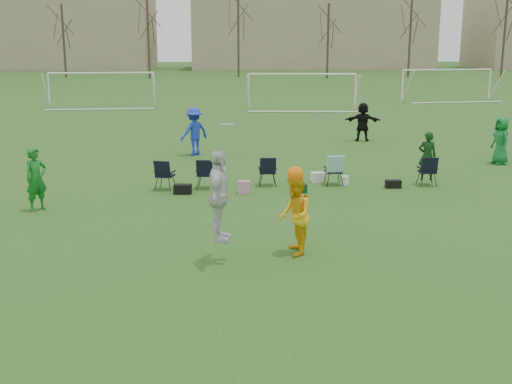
{
  "coord_description": "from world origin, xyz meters",
  "views": [
    {
      "loc": [
        -0.72,
        -12.16,
        4.68
      ],
      "look_at": [
        -0.21,
        2.24,
        1.25
      ],
      "focal_mm": 45.0,
      "sensor_mm": 36.0,
      "label": 1
    }
  ],
  "objects_px": {
    "fielder_green_near": "(36,179)",
    "goal_right": "(447,76)",
    "fielder_black": "(363,122)",
    "goal_left": "(102,80)",
    "center_contest": "(258,205)",
    "fielder_green_far": "(501,141)",
    "fielder_blue": "(194,131)",
    "goal_mid": "(302,81)"
  },
  "relations": [
    {
      "from": "center_contest",
      "to": "fielder_black",
      "type": "bearing_deg",
      "value": 71.36
    },
    {
      "from": "center_contest",
      "to": "goal_mid",
      "type": "relative_size",
      "value": 0.41
    },
    {
      "from": "fielder_blue",
      "to": "fielder_green_far",
      "type": "xyz_separation_m",
      "value": [
        11.89,
        -2.38,
        -0.08
      ]
    },
    {
      "from": "goal_left",
      "to": "fielder_blue",
      "type": "bearing_deg",
      "value": -73.82
    },
    {
      "from": "fielder_blue",
      "to": "fielder_green_far",
      "type": "relative_size",
      "value": 1.09
    },
    {
      "from": "goal_left",
      "to": "goal_right",
      "type": "bearing_deg",
      "value": 3.75
    },
    {
      "from": "fielder_blue",
      "to": "fielder_black",
      "type": "distance_m",
      "value": 8.51
    },
    {
      "from": "fielder_green_near",
      "to": "fielder_green_far",
      "type": "distance_m",
      "value": 17.01
    },
    {
      "from": "fielder_green_near",
      "to": "goal_mid",
      "type": "xyz_separation_m",
      "value": [
        10.24,
        26.49,
        1.03
      ]
    },
    {
      "from": "fielder_black",
      "to": "goal_mid",
      "type": "height_order",
      "value": "goal_mid"
    },
    {
      "from": "center_contest",
      "to": "goal_mid",
      "type": "bearing_deg",
      "value": 82.21
    },
    {
      "from": "fielder_black",
      "to": "goal_left",
      "type": "bearing_deg",
      "value": -35.46
    },
    {
      "from": "fielder_black",
      "to": "goal_mid",
      "type": "xyz_separation_m",
      "value": [
        -1.38,
        14.2,
        1.02
      ]
    },
    {
      "from": "fielder_blue",
      "to": "fielder_green_far",
      "type": "height_order",
      "value": "fielder_blue"
    },
    {
      "from": "fielder_green_far",
      "to": "fielder_black",
      "type": "distance_m",
      "value": 7.25
    },
    {
      "from": "fielder_blue",
      "to": "goal_mid",
      "type": "height_order",
      "value": "goal_mid"
    },
    {
      "from": "fielder_black",
      "to": "goal_mid",
      "type": "relative_size",
      "value": 0.25
    },
    {
      "from": "fielder_black",
      "to": "fielder_green_far",
      "type": "bearing_deg",
      "value": 136.04
    },
    {
      "from": "goal_mid",
      "to": "goal_left",
      "type": "bearing_deg",
      "value": 175.87
    },
    {
      "from": "fielder_green_near",
      "to": "fielder_black",
      "type": "height_order",
      "value": "fielder_black"
    },
    {
      "from": "fielder_blue",
      "to": "fielder_black",
      "type": "height_order",
      "value": "fielder_blue"
    },
    {
      "from": "fielder_green_far",
      "to": "fielder_black",
      "type": "bearing_deg",
      "value": -155.1
    },
    {
      "from": "fielder_green_near",
      "to": "center_contest",
      "type": "bearing_deg",
      "value": -83.47
    },
    {
      "from": "fielder_blue",
      "to": "goal_right",
      "type": "distance_m",
      "value": 30.03
    },
    {
      "from": "center_contest",
      "to": "goal_left",
      "type": "xyz_separation_m",
      "value": [
        -9.79,
        32.76,
        0.73
      ]
    },
    {
      "from": "fielder_green_far",
      "to": "goal_right",
      "type": "distance_m",
      "value": 26.94
    },
    {
      "from": "fielder_blue",
      "to": "center_contest",
      "type": "xyz_separation_m",
      "value": [
        2.14,
        -13.01,
        0.21
      ]
    },
    {
      "from": "fielder_black",
      "to": "goal_right",
      "type": "height_order",
      "value": "goal_right"
    },
    {
      "from": "fielder_green_near",
      "to": "goal_right",
      "type": "bearing_deg",
      "value": 7.46
    },
    {
      "from": "center_contest",
      "to": "goal_mid",
      "type": "xyz_separation_m",
      "value": [
        4.21,
        30.76,
        0.73
      ]
    },
    {
      "from": "fielder_green_near",
      "to": "goal_mid",
      "type": "relative_size",
      "value": 0.24
    },
    {
      "from": "fielder_black",
      "to": "goal_left",
      "type": "distance_m",
      "value": 22.36
    },
    {
      "from": "fielder_blue",
      "to": "goal_mid",
      "type": "xyz_separation_m",
      "value": [
        6.35,
        17.76,
        0.94
      ]
    },
    {
      "from": "fielder_black",
      "to": "goal_right",
      "type": "xyz_separation_m",
      "value": [
        10.62,
        20.2,
        1.02
      ]
    },
    {
      "from": "goal_right",
      "to": "fielder_green_near",
      "type": "bearing_deg",
      "value": -132.38
    },
    {
      "from": "fielder_green_near",
      "to": "goal_right",
      "type": "xyz_separation_m",
      "value": [
        22.24,
        32.49,
        1.03
      ]
    },
    {
      "from": "fielder_green_far",
      "to": "goal_left",
      "type": "bearing_deg",
      "value": -148.68
    },
    {
      "from": "goal_left",
      "to": "fielder_green_near",
      "type": "bearing_deg",
      "value": -87.47
    },
    {
      "from": "fielder_black",
      "to": "fielder_green_near",
      "type": "bearing_deg",
      "value": 57.65
    },
    {
      "from": "fielder_black",
      "to": "fielder_blue",
      "type": "bearing_deg",
      "value": 35.76
    },
    {
      "from": "fielder_green_far",
      "to": "goal_mid",
      "type": "xyz_separation_m",
      "value": [
        -5.54,
        20.13,
        1.02
      ]
    },
    {
      "from": "goal_left",
      "to": "goal_mid",
      "type": "height_order",
      "value": "same"
    }
  ]
}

